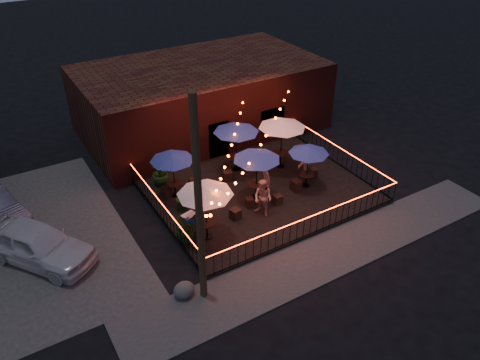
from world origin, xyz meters
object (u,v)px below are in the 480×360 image
object	(u,v)px
cooler	(190,222)
cafe_table_1	(172,158)
cafe_table_4	(309,151)
cafe_table_2	(257,157)
cafe_table_3	(236,129)
cafe_table_0	(205,191)
utility_pole	(199,208)
cafe_table_5	(282,124)
boulder	(184,290)

from	to	relation	value
cooler	cafe_table_1	bearing A→B (deg)	64.53
cafe_table_1	cafe_table_4	bearing A→B (deg)	-23.33
cafe_table_2	cafe_table_3	bearing A→B (deg)	79.33
cafe_table_3	cafe_table_4	world-z (taller)	cafe_table_3
cafe_table_0	cafe_table_3	bearing A→B (deg)	46.70
cafe_table_4	cafe_table_2	bearing A→B (deg)	170.84
cafe_table_1	cafe_table_2	world-z (taller)	cafe_table_2
cooler	utility_pole	bearing A→B (deg)	-122.52
cafe_table_0	cafe_table_3	world-z (taller)	cafe_table_3
cafe_table_3	cafe_table_4	bearing A→B (deg)	-55.29
cafe_table_2	cafe_table_4	bearing A→B (deg)	-9.16
cafe_table_0	cafe_table_5	size ratio (longest dim) A/B	0.88
cafe_table_1	cafe_table_2	size ratio (longest dim) A/B	1.02
cafe_table_2	cafe_table_4	xyz separation A→B (m)	(2.68, -0.43, -0.26)
cafe_table_5	boulder	distance (m)	10.32
boulder	cafe_table_5	bearing A→B (deg)	34.38
cafe_table_0	cafe_table_1	size ratio (longest dim) A/B	1.05
cafe_table_2	cooler	xyz separation A→B (m)	(-3.80, -0.61, -1.83)
cafe_table_2	cafe_table_3	size ratio (longest dim) A/B	0.85
utility_pole	cafe_table_4	xyz separation A→B (m)	(7.67, 3.79, -1.88)
cafe_table_4	boulder	bearing A→B (deg)	-157.37
cafe_table_3	cafe_table_4	xyz separation A→B (m)	(2.17, -3.14, -0.38)
cafe_table_3	cooler	distance (m)	5.77
cooler	boulder	bearing A→B (deg)	-133.38
cafe_table_1	cafe_table_4	world-z (taller)	cafe_table_1
utility_pole	cooler	distance (m)	5.14
utility_pole	cafe_table_4	world-z (taller)	utility_pole
cafe_table_2	cooler	world-z (taller)	cafe_table_2
cafe_table_1	cafe_table_5	distance (m)	5.95
cafe_table_2	cafe_table_5	distance (m)	3.22
utility_pole	cafe_table_0	size ratio (longest dim) A/B	2.86
cafe_table_2	cafe_table_3	world-z (taller)	cafe_table_3
utility_pole	cooler	xyz separation A→B (m)	(1.19, 3.62, -3.44)
cafe_table_2	cafe_table_3	xyz separation A→B (m)	(0.51, 2.70, 0.11)
cafe_table_3	cooler	size ratio (longest dim) A/B	3.86
cafe_table_0	boulder	size ratio (longest dim) A/B	3.31
cafe_table_3	cafe_table_4	distance (m)	3.83
cafe_table_3	cafe_table_4	size ratio (longest dim) A/B	1.42
utility_pole	cafe_table_4	distance (m)	8.76
cafe_table_3	cafe_table_5	bearing A→B (deg)	-23.03
cafe_table_4	cooler	xyz separation A→B (m)	(-6.48, -0.17, -1.57)
utility_pole	boulder	xyz separation A→B (m)	(-0.64, 0.33, -3.67)
cafe_table_1	cooler	xyz separation A→B (m)	(-0.54, -2.73, -1.70)
cafe_table_2	cafe_table_4	size ratio (longest dim) A/B	1.21
cafe_table_0	cooler	size ratio (longest dim) A/B	3.51
boulder	cooler	bearing A→B (deg)	60.90
cafe_table_4	cafe_table_5	bearing A→B (deg)	90.23
cafe_table_1	cafe_table_2	bearing A→B (deg)	-33.17
cafe_table_1	cooler	size ratio (longest dim) A/B	3.34
utility_pole	cafe_table_2	xyz separation A→B (m)	(4.99, 4.22, -1.61)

